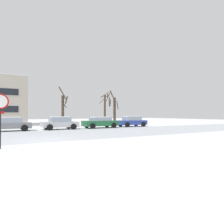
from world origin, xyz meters
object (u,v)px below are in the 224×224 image
at_px(parked_car_silver, 60,123).
at_px(parked_car_green, 100,122).
at_px(parked_car_gray, 10,124).
at_px(stop_sign, 0,110).
at_px(parked_car_blue, 132,121).

relative_size(parked_car_silver, parked_car_green, 0.92).
height_order(parked_car_gray, parked_car_silver, parked_car_silver).
height_order(stop_sign, parked_car_gray, stop_sign).
xyz_separation_m(stop_sign, parked_car_blue, (16.07, 11.62, -1.16)).
bearing_deg(parked_car_silver, parked_car_blue, 1.38).
distance_m(stop_sign, parked_car_gray, 11.65).
distance_m(parked_car_gray, parked_car_silver, 5.00).
bearing_deg(parked_car_silver, stop_sign, -118.12).
distance_m(stop_sign, parked_car_silver, 12.95).
relative_size(parked_car_gray, parked_car_green, 0.92).
distance_m(parked_car_gray, parked_car_green, 9.99).
relative_size(stop_sign, parked_car_gray, 0.68).
bearing_deg(parked_car_green, parked_car_gray, 178.63).
bearing_deg(parked_car_blue, stop_sign, -144.13).
distance_m(stop_sign, parked_car_blue, 19.86).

